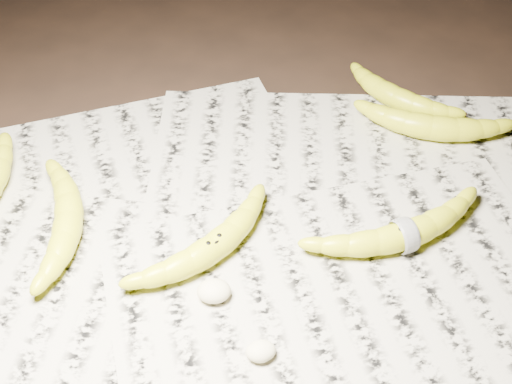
{
  "coord_description": "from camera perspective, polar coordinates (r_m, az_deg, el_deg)",
  "views": [
    {
      "loc": [
        -0.02,
        -0.6,
        0.68
      ],
      "look_at": [
        0.03,
        0.03,
        0.05
      ],
      "focal_mm": 50.0,
      "sensor_mm": 36.0,
      "label": 1
    }
  ],
  "objects": [
    {
      "name": "banana_center",
      "position": [
        0.87,
        -3.46,
        -4.29
      ],
      "size": [
        0.19,
        0.17,
        0.04
      ],
      "primitive_type": null,
      "rotation": [
        0.0,
        0.0,
        0.71
      ],
      "color": "yellow",
      "rests_on": "newspaper_patch"
    },
    {
      "name": "newspaper_patch",
      "position": [
        0.91,
        -1.71,
        -3.55
      ],
      "size": [
        0.9,
        0.7,
        0.01
      ],
      "primitive_type": "cube",
      "color": "#ACA794",
      "rests_on": "ground"
    },
    {
      "name": "flesh_chunk_a",
      "position": [
        0.84,
        -3.4,
        -7.75
      ],
      "size": [
        0.04,
        0.03,
        0.02
      ],
      "primitive_type": "ellipsoid",
      "color": "beige",
      "rests_on": "newspaper_patch"
    },
    {
      "name": "ground",
      "position": [
        0.91,
        -1.51,
        -3.8
      ],
      "size": [
        3.0,
        3.0,
        0.0
      ],
      "primitive_type": "plane",
      "color": "black",
      "rests_on": "ground"
    },
    {
      "name": "banana_taped",
      "position": [
        0.9,
        11.78,
        -3.27
      ],
      "size": [
        0.23,
        0.12,
        0.04
      ],
      "primitive_type": null,
      "rotation": [
        0.0,
        0.0,
        0.31
      ],
      "color": "yellow",
      "rests_on": "newspaper_patch"
    },
    {
      "name": "banana_left_b",
      "position": [
        0.93,
        -14.82,
        -2.02
      ],
      "size": [
        0.07,
        0.19,
        0.04
      ],
      "primitive_type": null,
      "rotation": [
        0.0,
        0.0,
        1.62
      ],
      "color": "yellow",
      "rests_on": "newspaper_patch"
    },
    {
      "name": "banana_upper_b",
      "position": [
        1.11,
        11.15,
        7.59
      ],
      "size": [
        0.16,
        0.16,
        0.03
      ],
      "primitive_type": null,
      "rotation": [
        0.0,
        0.0,
        -0.77
      ],
      "color": "yellow",
      "rests_on": "newspaper_patch"
    },
    {
      "name": "measuring_tape",
      "position": [
        0.9,
        11.78,
        -3.27
      ],
      "size": [
        0.02,
        0.05,
        0.05
      ],
      "primitive_type": "torus",
      "rotation": [
        0.0,
        1.57,
        0.31
      ],
      "color": "white",
      "rests_on": "newspaper_patch"
    },
    {
      "name": "flesh_chunk_c",
      "position": [
        0.79,
        0.45,
        -12.41
      ],
      "size": [
        0.03,
        0.03,
        0.02
      ],
      "primitive_type": "ellipsoid",
      "color": "beige",
      "rests_on": "newspaper_patch"
    },
    {
      "name": "banana_upper_a",
      "position": [
        1.06,
        13.89,
        5.2
      ],
      "size": [
        0.21,
        0.11,
        0.04
      ],
      "primitive_type": null,
      "rotation": [
        0.0,
        0.0,
        -0.29
      ],
      "color": "yellow",
      "rests_on": "newspaper_patch"
    },
    {
      "name": "flesh_chunk_b",
      "position": [
        0.79,
        0.32,
        -12.51
      ],
      "size": [
        0.03,
        0.03,
        0.02
      ],
      "primitive_type": "ellipsoid",
      "color": "beige",
      "rests_on": "newspaper_patch"
    }
  ]
}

